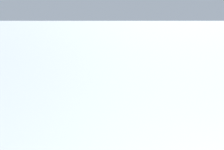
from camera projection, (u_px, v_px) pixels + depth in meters
distant_headland at (13, 15)px, 1492.50m from camera, size 1057.51×506.22×32.32m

